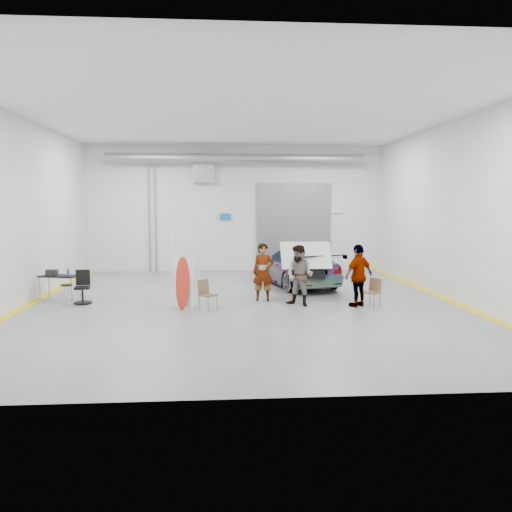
{
  "coord_description": "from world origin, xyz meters",
  "views": [
    {
      "loc": [
        -0.69,
        -15.95,
        3.22
      ],
      "look_at": [
        0.44,
        0.36,
        1.5
      ],
      "focal_mm": 35.0,
      "sensor_mm": 36.0,
      "label": 1
    }
  ],
  "objects": [
    {
      "name": "surfboard_display",
      "position": [
        -1.81,
        -0.87,
        1.07
      ],
      "size": [
        0.72,
        0.37,
        2.64
      ],
      "rotation": [
        0.0,
        0.0,
        -0.32
      ],
      "color": "white",
      "rests_on": "ground"
    },
    {
      "name": "folding_chair_near",
      "position": [
        -1.11,
        -1.04,
        0.29
      ],
      "size": [
        0.61,
        0.69,
        0.92
      ],
      "rotation": [
        0.0,
        0.0,
        0.81
      ],
      "color": "brown",
      "rests_on": "ground"
    },
    {
      "name": "ground",
      "position": [
        0.0,
        0.0,
        0.0
      ],
      "size": [
        16.0,
        16.0,
        0.0
      ],
      "primitive_type": "plane",
      "color": "slate",
      "rests_on": "ground"
    },
    {
      "name": "sedan_car",
      "position": [
        2.22,
        3.47,
        0.75
      ],
      "size": [
        3.34,
        5.52,
        1.49
      ],
      "primitive_type": "imported",
      "rotation": [
        0.0,
        0.0,
        3.4
      ],
      "color": "white",
      "rests_on": "ground"
    },
    {
      "name": "room_shell",
      "position": [
        0.24,
        2.22,
        4.08
      ],
      "size": [
        14.02,
        16.18,
        6.01
      ],
      "color": "silver",
      "rests_on": "ground"
    },
    {
      "name": "person_c",
      "position": [
        3.58,
        -0.79,
        0.98
      ],
      "size": [
        1.21,
        1.01,
        1.97
      ],
      "primitive_type": "imported",
      "rotation": [
        0.0,
        0.0,
        3.71
      ],
      "color": "brown",
      "rests_on": "ground"
    },
    {
      "name": "work_table",
      "position": [
        -6.23,
        1.15,
        0.8
      ],
      "size": [
        1.39,
        0.93,
        1.04
      ],
      "rotation": [
        0.0,
        0.0,
        -0.25
      ],
      "color": "gray",
      "rests_on": "ground"
    },
    {
      "name": "trunk_lid",
      "position": [
        2.22,
        1.14,
        1.51
      ],
      "size": [
        1.74,
        1.06,
        0.04
      ],
      "primitive_type": "cube",
      "color": "silver",
      "rests_on": "sedan_car"
    },
    {
      "name": "person_a",
      "position": [
        0.68,
        0.36,
        0.96
      ],
      "size": [
        0.74,
        0.53,
        1.92
      ],
      "primitive_type": "imported",
      "rotation": [
        0.0,
        0.0,
        -0.1
      ],
      "color": "#977452",
      "rests_on": "ground"
    },
    {
      "name": "shop_stool",
      "position": [
        -5.57,
        -0.11,
        0.35
      ],
      "size": [
        0.36,
        0.36,
        0.7
      ],
      "rotation": [
        0.0,
        0.0,
        -0.4
      ],
      "color": "black",
      "rests_on": "ground"
    },
    {
      "name": "office_chair",
      "position": [
        -5.18,
        0.32,
        0.47
      ],
      "size": [
        0.57,
        0.57,
        1.06
      ],
      "rotation": [
        0.0,
        0.0,
        0.13
      ],
      "color": "black",
      "rests_on": "ground"
    },
    {
      "name": "person_b",
      "position": [
        1.76,
        -0.54,
        0.96
      ],
      "size": [
        1.19,
        1.15,
        1.93
      ],
      "primitive_type": "imported",
      "rotation": [
        0.0,
        0.0,
        -0.65
      ],
      "color": "#477082",
      "rests_on": "ground"
    },
    {
      "name": "folding_chair_far",
      "position": [
        3.99,
        -0.85,
        0.28
      ],
      "size": [
        0.58,
        0.67,
        0.89
      ],
      "rotation": [
        0.0,
        0.0,
        -0.84
      ],
      "color": "brown",
      "rests_on": "ground"
    }
  ]
}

